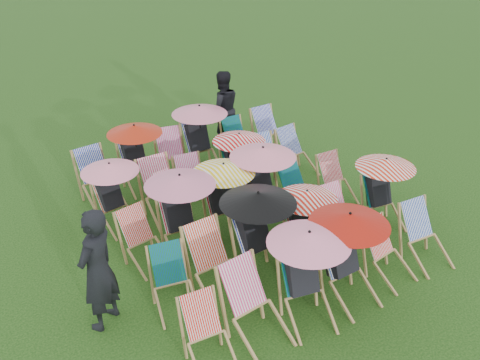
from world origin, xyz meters
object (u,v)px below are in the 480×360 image
deckchair_0 (209,336)px  deckchair_5 (426,236)px  deckchair_29 (271,132)px  person_left (98,270)px  person_rear (222,109)px

deckchair_0 → deckchair_5: 3.95m
deckchair_5 → deckchair_29: bearing=91.8°
deckchair_0 → deckchair_29: bearing=52.1°
deckchair_0 → person_left: bearing=127.5°
deckchair_5 → person_left: 5.05m
deckchair_5 → person_left: (-4.86, 1.28, 0.45)m
person_left → person_rear: bearing=-172.3°
deckchair_0 → deckchair_5: size_ratio=0.91×
person_rear → person_left: bearing=57.1°
deckchair_5 → deckchair_29: deckchair_29 is taller
deckchair_0 → person_left: 1.70m
person_left → person_rear: size_ratio=1.03×
deckchair_0 → person_rear: (3.33, 5.56, 0.46)m
deckchair_5 → person_rear: bearing=99.7°
deckchair_29 → deckchair_5: bearing=-94.7°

